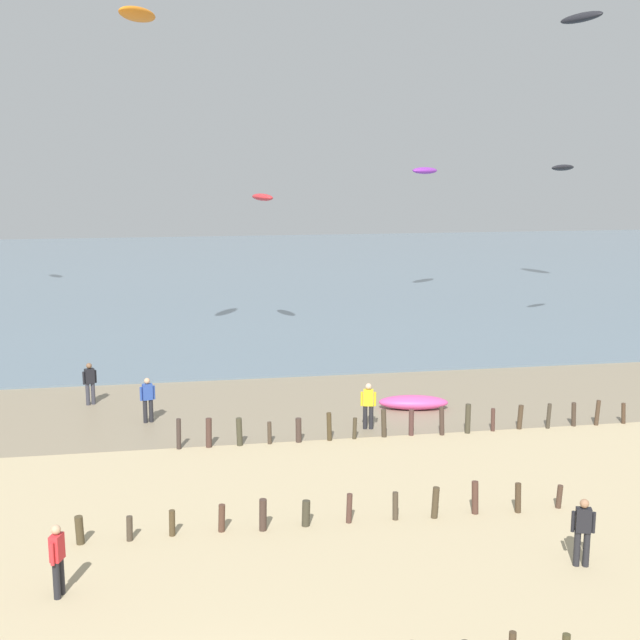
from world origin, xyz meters
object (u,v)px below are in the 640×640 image
person_by_waterline (368,405)px  kite_aloft_7 (262,197)px  kite_aloft_2 (425,171)px  person_mid_beach (90,382)px  person_far_down_beach (583,530)px  kite_aloft_4 (563,168)px  person_right_flank (148,399)px  person_trailing_behind (58,558)px  kite_aloft_0 (137,14)px  kite_aloft_6 (581,18)px  grounded_kite (413,402)px

person_by_waterline → kite_aloft_7: bearing=96.9°
person_by_waterline → kite_aloft_2: bearing=69.7°
kite_aloft_2 → kite_aloft_7: size_ratio=1.21×
person_mid_beach → person_far_down_beach: bearing=-51.3°
person_far_down_beach → kite_aloft_4: (11.55, 26.32, 8.26)m
person_mid_beach → person_right_flank: same height
person_trailing_behind → kite_aloft_7: 29.01m
person_trailing_behind → kite_aloft_2: (19.87, 38.44, 7.93)m
kite_aloft_7 → kite_aloft_2: bearing=116.7°
person_right_flank → kite_aloft_2: kite_aloft_2 is taller
kite_aloft_0 → kite_aloft_7: bearing=164.3°
kite_aloft_7 → person_right_flank: bearing=-37.8°
kite_aloft_4 → kite_aloft_7: kite_aloft_4 is taller
person_mid_beach → kite_aloft_4: kite_aloft_4 is taller
person_right_flank → person_by_waterline: bearing=-15.2°
kite_aloft_6 → kite_aloft_7: size_ratio=1.50×
kite_aloft_0 → kite_aloft_6: bearing=143.2°
person_far_down_beach → kite_aloft_4: size_ratio=0.87×
kite_aloft_6 → person_trailing_behind: bearing=122.3°
person_by_waterline → kite_aloft_0: kite_aloft_0 is taller
person_trailing_behind → person_right_flank: bearing=82.6°
person_right_flank → person_trailing_behind: same height
kite_aloft_2 → kite_aloft_6: size_ratio=0.81×
person_mid_beach → kite_aloft_4: size_ratio=0.87×
person_by_waterline → kite_aloft_2: size_ratio=0.60×
person_by_waterline → person_far_down_beach: same height
person_right_flank → grounded_kite: bearing=-0.1°
person_by_waterline → kite_aloft_6: size_ratio=0.49×
person_mid_beach → person_far_down_beach: size_ratio=1.00×
kite_aloft_7 → grounded_kite: bearing=0.9°
person_mid_beach → kite_aloft_2: 31.80m
grounded_kite → kite_aloft_0: bearing=-26.8°
kite_aloft_7 → person_trailing_behind: bearing=-31.2°
person_by_waterline → person_right_flank: size_ratio=1.00×
kite_aloft_4 → person_trailing_behind: bearing=-165.5°
kite_aloft_4 → person_by_waterline: bearing=-166.0°
kite_aloft_4 → kite_aloft_7: size_ratio=0.84×
person_right_flank → kite_aloft_7: (5.89, 14.47, 6.73)m
grounded_kite → person_right_flank: bearing=11.0°
person_right_flank → kite_aloft_7: size_ratio=0.73×
person_far_down_beach → kite_aloft_7: kite_aloft_7 is taller
person_by_waterline → kite_aloft_7: 18.04m
kite_aloft_7 → kite_aloft_4: bearing=69.0°
person_far_down_beach → grounded_kite: bearing=91.6°
kite_aloft_0 → kite_aloft_7: 11.97m
kite_aloft_4 → person_mid_beach: bearing=169.9°
person_trailing_behind → kite_aloft_2: kite_aloft_2 is taller
kite_aloft_2 → kite_aloft_4: kite_aloft_4 is taller
kite_aloft_6 → kite_aloft_7: kite_aloft_6 is taller
person_mid_beach → kite_aloft_7: kite_aloft_7 is taller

